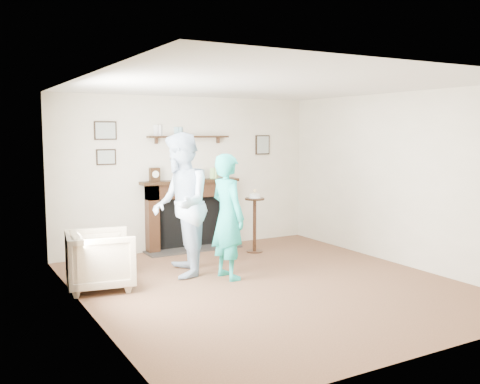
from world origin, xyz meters
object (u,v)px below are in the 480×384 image
at_px(woman, 228,278).
at_px(armchair, 101,288).
at_px(man, 182,275).
at_px(pedestal_table, 255,214).

bearing_deg(woman, armchair, 72.05).
distance_m(man, pedestal_table, 1.85).
distance_m(man, woman, 0.64).
xyz_separation_m(man, woman, (0.49, -0.42, 0.00)).
bearing_deg(woman, pedestal_table, -49.58).
height_order(armchair, pedestal_table, pedestal_table).
relative_size(armchair, pedestal_table, 0.79).
bearing_deg(woman, man, 43.95).
bearing_deg(pedestal_table, man, -155.43).
bearing_deg(pedestal_table, woman, -133.90).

